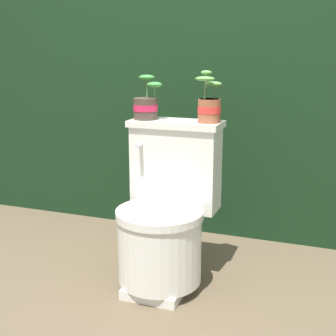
% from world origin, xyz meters
% --- Properties ---
extents(ground_plane, '(12.00, 12.00, 0.00)m').
position_xyz_m(ground_plane, '(0.00, 0.00, 0.00)').
color(ground_plane, brown).
extents(hedge_backdrop, '(4.12, 0.72, 1.42)m').
position_xyz_m(hedge_backdrop, '(0.00, 1.08, 0.71)').
color(hedge_backdrop, black).
rests_on(hedge_backdrop, ground).
extents(toilet, '(0.44, 0.52, 0.76)m').
position_xyz_m(toilet, '(-0.09, 0.06, 0.33)').
color(toilet, silver).
rests_on(toilet, ground).
extents(potted_plant_left, '(0.14, 0.12, 0.21)m').
position_xyz_m(potted_plant_left, '(-0.24, 0.19, 0.84)').
color(potted_plant_left, '#47382D').
rests_on(potted_plant_left, toilet).
extents(potted_plant_midleft, '(0.11, 0.11, 0.24)m').
position_xyz_m(potted_plant_midleft, '(0.07, 0.19, 0.84)').
color(potted_plant_midleft, '#9E5638').
rests_on(potted_plant_midleft, toilet).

